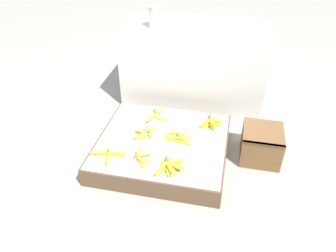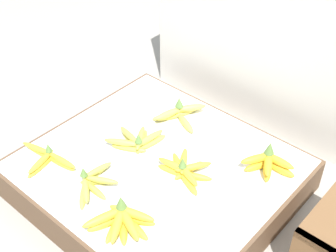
{
  "view_description": "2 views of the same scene",
  "coord_description": "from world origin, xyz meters",
  "px_view_note": "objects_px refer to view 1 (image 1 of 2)",
  "views": [
    {
      "loc": [
        0.45,
        -1.87,
        1.67
      ],
      "look_at": [
        0.04,
        0.0,
        0.28
      ],
      "focal_mm": 35.0,
      "sensor_mm": 36.0,
      "label": 1
    },
    {
      "loc": [
        0.89,
        -0.95,
        1.39
      ],
      "look_at": [
        0.0,
        0.05,
        0.3
      ],
      "focal_mm": 50.0,
      "sensor_mm": 36.0,
      "label": 2
    }
  ],
  "objects_px": {
    "wooden_crate": "(261,144)",
    "banana_bunch_back_right": "(211,123)",
    "banana_bunch_back_midleft": "(156,115)",
    "banana_bunch_front_midright": "(169,166)",
    "banana_bunch_front_midleft": "(142,157)",
    "banana_bunch_middle_midright": "(178,137)",
    "foam_tray_white": "(234,26)",
    "glass_jar": "(156,17)",
    "banana_bunch_middle_midleft": "(146,133)",
    "banana_bunch_front_left": "(109,155)"
  },
  "relations": [
    {
      "from": "glass_jar",
      "to": "banana_bunch_back_right",
      "type": "bearing_deg",
      "value": -44.32
    },
    {
      "from": "banana_bunch_middle_midright",
      "to": "banana_bunch_back_midleft",
      "type": "distance_m",
      "value": 0.34
    },
    {
      "from": "banana_bunch_front_midright",
      "to": "banana_bunch_middle_midleft",
      "type": "relative_size",
      "value": 0.93
    },
    {
      "from": "banana_bunch_front_left",
      "to": "glass_jar",
      "type": "xyz_separation_m",
      "value": [
        0.08,
        1.08,
        0.63
      ]
    },
    {
      "from": "banana_bunch_front_left",
      "to": "banana_bunch_back_midleft",
      "type": "height_order",
      "value": "banana_bunch_back_midleft"
    },
    {
      "from": "wooden_crate",
      "to": "banana_bunch_back_midleft",
      "type": "relative_size",
      "value": 1.28
    },
    {
      "from": "banana_bunch_front_midright",
      "to": "banana_bunch_front_midleft",
      "type": "bearing_deg",
      "value": 164.35
    },
    {
      "from": "banana_bunch_back_midleft",
      "to": "foam_tray_white",
      "type": "distance_m",
      "value": 1.02
    },
    {
      "from": "banana_bunch_middle_midleft",
      "to": "banana_bunch_back_midleft",
      "type": "height_order",
      "value": "banana_bunch_back_midleft"
    },
    {
      "from": "banana_bunch_front_left",
      "to": "banana_bunch_front_midleft",
      "type": "relative_size",
      "value": 1.17
    },
    {
      "from": "banana_bunch_back_right",
      "to": "banana_bunch_middle_midright",
      "type": "bearing_deg",
      "value": -133.51
    },
    {
      "from": "banana_bunch_middle_midleft",
      "to": "banana_bunch_middle_midright",
      "type": "xyz_separation_m",
      "value": [
        0.25,
        -0.0,
        -0.0
      ]
    },
    {
      "from": "banana_bunch_front_midleft",
      "to": "banana_bunch_back_right",
      "type": "bearing_deg",
      "value": 49.21
    },
    {
      "from": "banana_bunch_front_midright",
      "to": "banana_bunch_back_midleft",
      "type": "bearing_deg",
      "value": 111.95
    },
    {
      "from": "banana_bunch_front_midleft",
      "to": "glass_jar",
      "type": "distance_m",
      "value": 1.23
    },
    {
      "from": "banana_bunch_front_midright",
      "to": "banana_bunch_back_right",
      "type": "relative_size",
      "value": 1.07
    },
    {
      "from": "wooden_crate",
      "to": "banana_bunch_back_right",
      "type": "relative_size",
      "value": 1.66
    },
    {
      "from": "banana_bunch_front_left",
      "to": "banana_bunch_back_right",
      "type": "bearing_deg",
      "value": 38.66
    },
    {
      "from": "banana_bunch_front_midright",
      "to": "banana_bunch_middle_midleft",
      "type": "height_order",
      "value": "banana_bunch_front_midright"
    },
    {
      "from": "banana_bunch_front_midleft",
      "to": "banana_bunch_back_midleft",
      "type": "distance_m",
      "value": 0.51
    },
    {
      "from": "glass_jar",
      "to": "banana_bunch_front_left",
      "type": "bearing_deg",
      "value": -94.18
    },
    {
      "from": "banana_bunch_middle_midright",
      "to": "banana_bunch_back_midleft",
      "type": "bearing_deg",
      "value": 132.71
    },
    {
      "from": "banana_bunch_front_midright",
      "to": "banana_bunch_back_right",
      "type": "bearing_deg",
      "value": 68.44
    },
    {
      "from": "banana_bunch_front_left",
      "to": "foam_tray_white",
      "type": "bearing_deg",
      "value": 59.22
    },
    {
      "from": "banana_bunch_back_right",
      "to": "foam_tray_white",
      "type": "distance_m",
      "value": 0.89
    },
    {
      "from": "banana_bunch_back_midleft",
      "to": "foam_tray_white",
      "type": "xyz_separation_m",
      "value": [
        0.53,
        0.69,
        0.54
      ]
    },
    {
      "from": "glass_jar",
      "to": "foam_tray_white",
      "type": "height_order",
      "value": "glass_jar"
    },
    {
      "from": "banana_bunch_back_midleft",
      "to": "foam_tray_white",
      "type": "bearing_deg",
      "value": 52.46
    },
    {
      "from": "banana_bunch_front_midright",
      "to": "foam_tray_white",
      "type": "bearing_deg",
      "value": 76.73
    },
    {
      "from": "banana_bunch_middle_midright",
      "to": "banana_bunch_front_midright",
      "type": "bearing_deg",
      "value": -90.11
    },
    {
      "from": "banana_bunch_middle_midleft",
      "to": "banana_bunch_back_right",
      "type": "height_order",
      "value": "banana_bunch_back_right"
    },
    {
      "from": "banana_bunch_front_left",
      "to": "banana_bunch_front_midleft",
      "type": "distance_m",
      "value": 0.23
    },
    {
      "from": "wooden_crate",
      "to": "banana_bunch_middle_midright",
      "type": "distance_m",
      "value": 0.62
    },
    {
      "from": "banana_bunch_middle_midright",
      "to": "banana_bunch_back_right",
      "type": "height_order",
      "value": "banana_bunch_back_right"
    },
    {
      "from": "banana_bunch_front_midleft",
      "to": "banana_bunch_middle_midright",
      "type": "xyz_separation_m",
      "value": [
        0.21,
        0.26,
        0.0
      ]
    },
    {
      "from": "banana_bunch_back_midleft",
      "to": "glass_jar",
      "type": "xyz_separation_m",
      "value": [
        -0.13,
        0.54,
        0.62
      ]
    },
    {
      "from": "banana_bunch_front_midright",
      "to": "banana_bunch_front_left",
      "type": "bearing_deg",
      "value": 176.52
    },
    {
      "from": "banana_bunch_front_midleft",
      "to": "glass_jar",
      "type": "bearing_deg",
      "value": 98.12
    },
    {
      "from": "banana_bunch_front_midleft",
      "to": "banana_bunch_middle_midright",
      "type": "height_order",
      "value": "banana_bunch_middle_midright"
    },
    {
      "from": "banana_bunch_middle_midleft",
      "to": "foam_tray_white",
      "type": "distance_m",
      "value": 1.21
    },
    {
      "from": "glass_jar",
      "to": "foam_tray_white",
      "type": "relative_size",
      "value": 0.67
    },
    {
      "from": "wooden_crate",
      "to": "banana_bunch_front_left",
      "type": "xyz_separation_m",
      "value": [
        -1.05,
        -0.42,
        0.05
      ]
    },
    {
      "from": "banana_bunch_front_midleft",
      "to": "banana_bunch_front_midright",
      "type": "height_order",
      "value": "banana_bunch_front_midright"
    },
    {
      "from": "banana_bunch_back_right",
      "to": "glass_jar",
      "type": "height_order",
      "value": "glass_jar"
    },
    {
      "from": "banana_bunch_front_midright",
      "to": "glass_jar",
      "type": "xyz_separation_m",
      "value": [
        -0.36,
        1.11,
        0.62
      ]
    },
    {
      "from": "banana_bunch_back_midleft",
      "to": "banana_bunch_middle_midright",
      "type": "bearing_deg",
      "value": -47.29
    },
    {
      "from": "banana_bunch_back_midleft",
      "to": "banana_bunch_back_right",
      "type": "height_order",
      "value": "banana_bunch_back_right"
    },
    {
      "from": "banana_bunch_front_midright",
      "to": "banana_bunch_back_midleft",
      "type": "height_order",
      "value": "banana_bunch_front_midright"
    },
    {
      "from": "banana_bunch_back_midleft",
      "to": "banana_bunch_back_right",
      "type": "relative_size",
      "value": 1.3
    },
    {
      "from": "banana_bunch_middle_midleft",
      "to": "glass_jar",
      "type": "distance_m",
      "value": 1.01
    }
  ]
}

